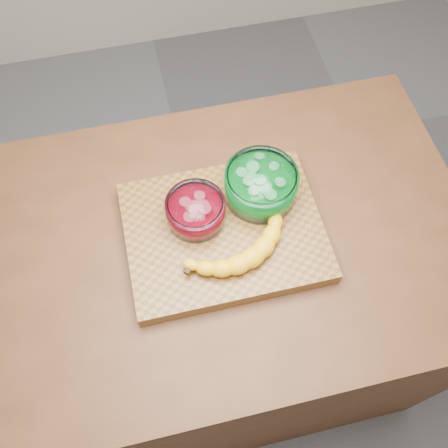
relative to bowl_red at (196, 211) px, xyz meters
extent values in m
plane|color=#5A5A5F|center=(0.06, -0.04, -0.97)|extent=(3.50, 3.50, 0.00)
cube|color=#4F2D17|center=(0.06, -0.04, -0.52)|extent=(1.20, 0.80, 0.90)
cube|color=brown|center=(0.06, -0.04, -0.05)|extent=(0.45, 0.35, 0.04)
cylinder|color=white|center=(0.00, 0.00, 0.00)|extent=(0.14, 0.14, 0.06)
cylinder|color=#AE041B|center=(0.00, 0.00, -0.01)|extent=(0.11, 0.11, 0.04)
cylinder|color=#DC4557|center=(0.00, 0.00, 0.02)|extent=(0.11, 0.11, 0.02)
cylinder|color=white|center=(0.16, 0.03, 0.01)|extent=(0.17, 0.17, 0.08)
cylinder|color=#069626|center=(0.16, 0.03, 0.00)|extent=(0.15, 0.15, 0.05)
cylinder|color=#6DE87C|center=(0.16, 0.03, 0.03)|extent=(0.14, 0.14, 0.02)
camera|label=1|loc=(-0.07, -0.57, 0.97)|focal=40.00mm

